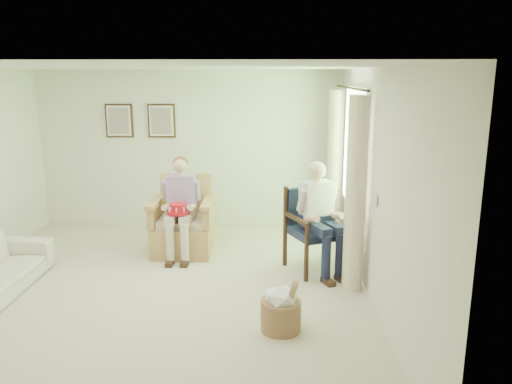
# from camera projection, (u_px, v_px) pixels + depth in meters

# --- Properties ---
(floor) EXTENTS (5.50, 5.50, 0.00)m
(floor) POSITION_uv_depth(u_px,v_px,m) (157.00, 292.00, 5.92)
(floor) COLOR #C1B49B
(floor) RESTS_ON ground
(back_wall) EXTENTS (5.00, 0.04, 2.60)m
(back_wall) POSITION_uv_depth(u_px,v_px,m) (190.00, 150.00, 8.30)
(back_wall) COLOR silver
(back_wall) RESTS_ON ground
(front_wall) EXTENTS (5.00, 0.04, 2.60)m
(front_wall) POSITION_uv_depth(u_px,v_px,m) (45.00, 286.00, 2.95)
(front_wall) COLOR silver
(front_wall) RESTS_ON ground
(right_wall) EXTENTS (0.04, 5.50, 2.60)m
(right_wall) POSITION_uv_depth(u_px,v_px,m) (375.00, 187.00, 5.56)
(right_wall) COLOR silver
(right_wall) RESTS_ON ground
(ceiling) EXTENTS (5.00, 5.50, 0.02)m
(ceiling) POSITION_uv_depth(u_px,v_px,m) (146.00, 67.00, 5.33)
(ceiling) COLOR white
(ceiling) RESTS_ON back_wall
(window) EXTENTS (0.13, 2.50, 1.63)m
(window) POSITION_uv_depth(u_px,v_px,m) (355.00, 146.00, 6.66)
(window) COLOR #2D6B23
(window) RESTS_ON right_wall
(curtain_left) EXTENTS (0.34, 0.34, 2.30)m
(curtain_left) POSITION_uv_depth(u_px,v_px,m) (355.00, 195.00, 5.81)
(curtain_left) COLOR beige
(curtain_left) RESTS_ON ground
(curtain_right) EXTENTS (0.34, 0.34, 2.30)m
(curtain_right) POSITION_uv_depth(u_px,v_px,m) (334.00, 165.00, 7.72)
(curtain_right) COLOR beige
(curtain_right) RESTS_ON ground
(framed_print_left) EXTENTS (0.45, 0.05, 0.55)m
(framed_print_left) POSITION_uv_depth(u_px,v_px,m) (119.00, 121.00, 8.18)
(framed_print_left) COLOR #382114
(framed_print_left) RESTS_ON back_wall
(framed_print_right) EXTENTS (0.45, 0.05, 0.55)m
(framed_print_right) POSITION_uv_depth(u_px,v_px,m) (161.00, 121.00, 8.16)
(framed_print_right) COLOR #382114
(framed_print_right) RESTS_ON back_wall
(wicker_armchair) EXTENTS (0.86, 0.85, 1.10)m
(wicker_armchair) POSITION_uv_depth(u_px,v_px,m) (183.00, 228.00, 7.22)
(wicker_armchair) COLOR tan
(wicker_armchair) RESTS_ON ground
(wood_armchair) EXTENTS (0.69, 0.65, 1.06)m
(wood_armchair) POSITION_uv_depth(u_px,v_px,m) (316.00, 225.00, 6.58)
(wood_armchair) COLOR black
(wood_armchair) RESTS_ON ground
(person_wicker) EXTENTS (0.40, 0.63, 1.38)m
(person_wicker) POSITION_uv_depth(u_px,v_px,m) (180.00, 200.00, 6.97)
(person_wicker) COLOR beige
(person_wicker) RESTS_ON ground
(person_dark) EXTENTS (0.40, 0.62, 1.41)m
(person_dark) POSITION_uv_depth(u_px,v_px,m) (318.00, 210.00, 6.35)
(person_dark) COLOR #1A1F3B
(person_dark) RESTS_ON ground
(red_hat) EXTENTS (0.30, 0.30, 0.14)m
(red_hat) POSITION_uv_depth(u_px,v_px,m) (178.00, 209.00, 6.79)
(red_hat) COLOR #B5121C
(red_hat) RESTS_ON person_wicker
(hatbox) EXTENTS (0.42, 0.42, 0.60)m
(hatbox) POSITION_uv_depth(u_px,v_px,m) (281.00, 308.00, 5.00)
(hatbox) COLOR tan
(hatbox) RESTS_ON ground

